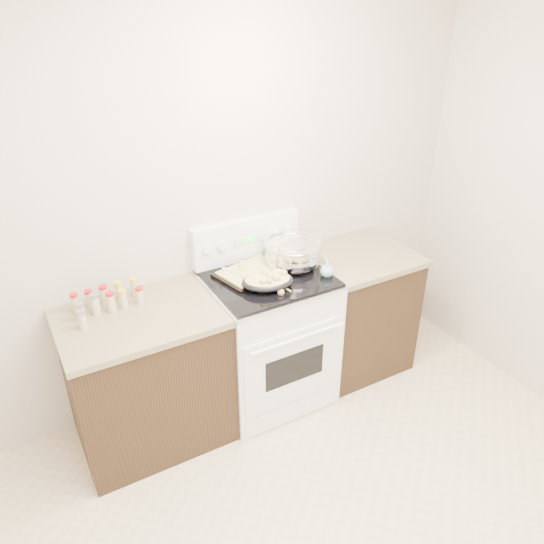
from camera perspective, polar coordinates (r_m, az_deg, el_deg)
room_shell at (r=1.78m, az=11.82°, el=-1.42°), size 4.10×3.60×2.75m
counter_left at (r=3.38m, az=-13.13°, el=-10.96°), size 0.93×0.67×0.92m
counter_right at (r=3.95m, az=8.86°, el=-3.97°), size 0.73×0.67×0.92m
kitchen_range at (r=3.59m, az=-0.43°, el=-6.77°), size 0.78×0.73×1.22m
mixing_bowl at (r=3.43m, az=2.23°, el=1.93°), size 0.45×0.45×0.22m
roasting_pan at (r=3.20m, az=-0.43°, el=-0.91°), size 0.37×0.30×0.11m
baking_sheet at (r=3.37m, az=-2.28°, el=0.07°), size 0.49×0.39×0.06m
wooden_spoon at (r=3.19m, az=0.77°, el=-1.85°), size 0.09×0.25×0.04m
blue_ladle at (r=3.36m, az=5.93°, el=0.23°), size 0.18×0.26×0.11m
spice_jars at (r=3.17m, az=-17.52°, el=-2.94°), size 0.39×0.24×0.13m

